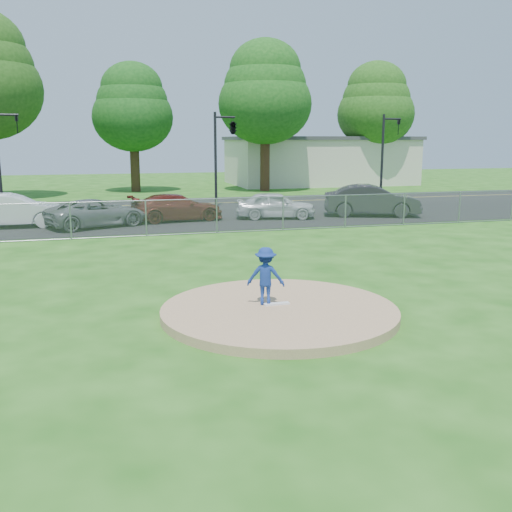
{
  "coord_description": "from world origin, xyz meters",
  "views": [
    {
      "loc": [
        -3.83,
        -11.92,
        3.92
      ],
      "look_at": [
        0.0,
        2.0,
        1.0
      ],
      "focal_mm": 40.0,
      "sensor_mm": 36.0,
      "label": 1
    }
  ],
  "objects_px": {
    "tree_far_right": "(376,104)",
    "parked_car_gray": "(97,213)",
    "tree_right": "(265,92)",
    "traffic_signal_center": "(231,129)",
    "pitcher": "(266,276)",
    "traffic_cone": "(73,220)",
    "parked_car_charcoal": "(372,200)",
    "parked_car_pearl": "(276,205)",
    "commercial_building": "(319,160)",
    "tree_center": "(133,107)",
    "parked_car_white": "(12,211)",
    "traffic_signal_left": "(2,151)",
    "parked_car_darkred": "(177,207)",
    "traffic_signal_right": "(386,150)"
  },
  "relations": [
    {
      "from": "parked_car_pearl",
      "to": "tree_far_right",
      "type": "bearing_deg",
      "value": -25.26
    },
    {
      "from": "traffic_signal_center",
      "to": "parked_car_gray",
      "type": "distance_m",
      "value": 11.11
    },
    {
      "from": "parked_car_gray",
      "to": "parked_car_pearl",
      "type": "distance_m",
      "value": 8.85
    },
    {
      "from": "tree_right",
      "to": "parked_car_white",
      "type": "xyz_separation_m",
      "value": [
        -16.72,
        -15.8,
        -6.87
      ]
    },
    {
      "from": "commercial_building",
      "to": "traffic_signal_center",
      "type": "distance_m",
      "value": 20.17
    },
    {
      "from": "tree_center",
      "to": "tree_right",
      "type": "distance_m",
      "value": 10.27
    },
    {
      "from": "commercial_building",
      "to": "parked_car_pearl",
      "type": "relative_size",
      "value": 4.06
    },
    {
      "from": "parked_car_gray",
      "to": "traffic_signal_left",
      "type": "bearing_deg",
      "value": 12.32
    },
    {
      "from": "tree_far_right",
      "to": "pitcher",
      "type": "distance_m",
      "value": 40.63
    },
    {
      "from": "traffic_signal_right",
      "to": "traffic_signal_left",
      "type": "bearing_deg",
      "value": 180.0
    },
    {
      "from": "commercial_building",
      "to": "traffic_cone",
      "type": "xyz_separation_m",
      "value": [
        -21.03,
        -22.74,
        -1.81
      ]
    },
    {
      "from": "parked_car_charcoal",
      "to": "tree_far_right",
      "type": "bearing_deg",
      "value": -7.06
    },
    {
      "from": "tree_right",
      "to": "parked_car_gray",
      "type": "relative_size",
      "value": 2.52
    },
    {
      "from": "traffic_signal_center",
      "to": "traffic_cone",
      "type": "height_order",
      "value": "traffic_signal_center"
    },
    {
      "from": "traffic_signal_left",
      "to": "tree_center",
      "type": "bearing_deg",
      "value": 57.1
    },
    {
      "from": "parked_car_gray",
      "to": "pitcher",
      "type": "bearing_deg",
      "value": 170.61
    },
    {
      "from": "tree_center",
      "to": "parked_car_gray",
      "type": "height_order",
      "value": "tree_center"
    },
    {
      "from": "tree_far_right",
      "to": "traffic_cone",
      "type": "bearing_deg",
      "value": -141.74
    },
    {
      "from": "parked_car_pearl",
      "to": "traffic_signal_center",
      "type": "bearing_deg",
      "value": 21.42
    },
    {
      "from": "tree_center",
      "to": "parked_car_pearl",
      "type": "bearing_deg",
      "value": -72.07
    },
    {
      "from": "pitcher",
      "to": "parked_car_white",
      "type": "xyz_separation_m",
      "value": [
        -7.49,
        15.89,
        -0.09
      ]
    },
    {
      "from": "commercial_building",
      "to": "tree_center",
      "type": "bearing_deg",
      "value": -166.76
    },
    {
      "from": "tree_center",
      "to": "parked_car_gray",
      "type": "bearing_deg",
      "value": -99.01
    },
    {
      "from": "tree_far_right",
      "to": "parked_car_gray",
      "type": "distance_m",
      "value": 31.67
    },
    {
      "from": "parked_car_white",
      "to": "parked_car_charcoal",
      "type": "distance_m",
      "value": 17.8
    },
    {
      "from": "tree_center",
      "to": "traffic_cone",
      "type": "distance_m",
      "value": 20.12
    },
    {
      "from": "tree_right",
      "to": "traffic_signal_left",
      "type": "distance_m",
      "value": 20.83
    },
    {
      "from": "tree_center",
      "to": "traffic_signal_right",
      "type": "distance_m",
      "value": 19.64
    },
    {
      "from": "tree_right",
      "to": "traffic_signal_center",
      "type": "xyz_separation_m",
      "value": [
        -5.03,
        -10.0,
        -3.04
      ]
    },
    {
      "from": "parked_car_gray",
      "to": "parked_car_charcoal",
      "type": "distance_m",
      "value": 14.03
    },
    {
      "from": "traffic_cone",
      "to": "tree_right",
      "type": "bearing_deg",
      "value": 50.03
    },
    {
      "from": "tree_center",
      "to": "pitcher",
      "type": "height_order",
      "value": "tree_center"
    },
    {
      "from": "tree_center",
      "to": "parked_car_charcoal",
      "type": "xyz_separation_m",
      "value": [
        11.07,
        -18.55,
        -5.64
      ]
    },
    {
      "from": "parked_car_white",
      "to": "traffic_signal_left",
      "type": "bearing_deg",
      "value": 8.64
    },
    {
      "from": "traffic_signal_right",
      "to": "traffic_cone",
      "type": "relative_size",
      "value": 8.33
    },
    {
      "from": "commercial_building",
      "to": "tree_far_right",
      "type": "bearing_deg",
      "value": -36.87
    },
    {
      "from": "tree_right",
      "to": "parked_car_pearl",
      "type": "distance_m",
      "value": 18.04
    },
    {
      "from": "tree_right",
      "to": "traffic_signal_center",
      "type": "bearing_deg",
      "value": -116.71
    },
    {
      "from": "traffic_signal_right",
      "to": "parked_car_pearl",
      "type": "xyz_separation_m",
      "value": [
        -9.37,
        -6.12,
        -2.66
      ]
    },
    {
      "from": "traffic_signal_left",
      "to": "tree_far_right",
      "type": "bearing_deg",
      "value": 24.32
    },
    {
      "from": "traffic_cone",
      "to": "parked_car_darkred",
      "type": "relative_size",
      "value": 0.15
    },
    {
      "from": "tree_center",
      "to": "commercial_building",
      "type": "bearing_deg",
      "value": 13.24
    },
    {
      "from": "tree_center",
      "to": "parked_car_darkred",
      "type": "bearing_deg",
      "value": -87.23
    },
    {
      "from": "traffic_signal_left",
      "to": "parked_car_darkred",
      "type": "height_order",
      "value": "traffic_signal_left"
    },
    {
      "from": "tree_far_right",
      "to": "parked_car_gray",
      "type": "height_order",
      "value": "tree_far_right"
    },
    {
      "from": "tree_right",
      "to": "traffic_signal_left",
      "type": "xyz_separation_m",
      "value": [
        -17.76,
        -10.0,
        -4.29
      ]
    },
    {
      "from": "parked_car_darkred",
      "to": "parked_car_charcoal",
      "type": "bearing_deg",
      "value": -102.54
    },
    {
      "from": "traffic_signal_left",
      "to": "parked_car_charcoal",
      "type": "height_order",
      "value": "traffic_signal_left"
    },
    {
      "from": "parked_car_gray",
      "to": "parked_car_pearl",
      "type": "xyz_separation_m",
      "value": [
        8.83,
        0.56,
        0.05
      ]
    },
    {
      "from": "traffic_cone",
      "to": "parked_car_charcoal",
      "type": "bearing_deg",
      "value": 0.73
    }
  ]
}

